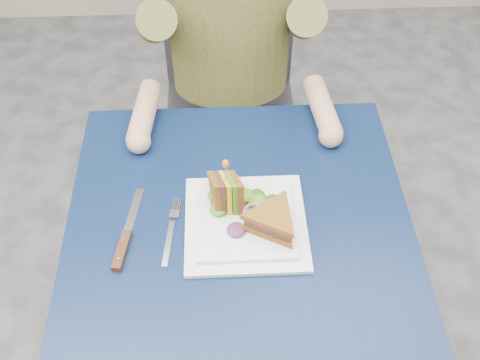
{
  "coord_description": "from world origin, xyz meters",
  "views": [
    {
      "loc": [
        -0.03,
        -0.74,
        1.7
      ],
      "look_at": [
        0.0,
        0.04,
        0.82
      ],
      "focal_mm": 42.0,
      "sensor_mm": 36.0,
      "label": 1
    }
  ],
  "objects_px": {
    "table": "(239,242)",
    "chair": "(230,82)",
    "fork": "(171,233)",
    "sandwich_upright": "(226,193)",
    "plate": "(246,222)",
    "sandwich_flat": "(273,220)",
    "knife": "(124,243)"
  },
  "relations": [
    {
      "from": "plate",
      "to": "fork",
      "type": "distance_m",
      "value": 0.16
    },
    {
      "from": "table",
      "to": "sandwich_flat",
      "type": "bearing_deg",
      "value": -27.49
    },
    {
      "from": "sandwich_flat",
      "to": "knife",
      "type": "relative_size",
      "value": 0.83
    },
    {
      "from": "sandwich_flat",
      "to": "sandwich_upright",
      "type": "xyz_separation_m",
      "value": [
        -0.09,
        0.07,
        0.01
      ]
    },
    {
      "from": "table",
      "to": "chair",
      "type": "xyz_separation_m",
      "value": [
        0.0,
        0.72,
        -0.11
      ]
    },
    {
      "from": "plate",
      "to": "table",
      "type": "bearing_deg",
      "value": 141.53
    },
    {
      "from": "chair",
      "to": "fork",
      "type": "xyz_separation_m",
      "value": [
        -0.15,
        -0.74,
        0.19
      ]
    },
    {
      "from": "sandwich_upright",
      "to": "fork",
      "type": "xyz_separation_m",
      "value": [
        -0.12,
        -0.06,
        -0.05
      ]
    },
    {
      "from": "knife",
      "to": "table",
      "type": "bearing_deg",
      "value": 11.72
    },
    {
      "from": "table",
      "to": "plate",
      "type": "relative_size",
      "value": 2.88
    },
    {
      "from": "fork",
      "to": "knife",
      "type": "distance_m",
      "value": 0.1
    },
    {
      "from": "sandwich_flat",
      "to": "knife",
      "type": "distance_m",
      "value": 0.31
    },
    {
      "from": "table",
      "to": "chair",
      "type": "distance_m",
      "value": 0.73
    },
    {
      "from": "sandwich_upright",
      "to": "sandwich_flat",
      "type": "bearing_deg",
      "value": -36.56
    },
    {
      "from": "sandwich_flat",
      "to": "knife",
      "type": "height_order",
      "value": "sandwich_flat"
    },
    {
      "from": "plate",
      "to": "sandwich_upright",
      "type": "xyz_separation_m",
      "value": [
        -0.04,
        0.04,
        0.05
      ]
    },
    {
      "from": "plate",
      "to": "knife",
      "type": "xyz_separation_m",
      "value": [
        -0.26,
        -0.04,
        -0.0
      ]
    },
    {
      "from": "sandwich_flat",
      "to": "fork",
      "type": "xyz_separation_m",
      "value": [
        -0.22,
        0.01,
        -0.04
      ]
    },
    {
      "from": "fork",
      "to": "sandwich_flat",
      "type": "bearing_deg",
      "value": -2.4
    },
    {
      "from": "sandwich_upright",
      "to": "knife",
      "type": "bearing_deg",
      "value": -158.65
    },
    {
      "from": "sandwich_flat",
      "to": "fork",
      "type": "bearing_deg",
      "value": 177.6
    },
    {
      "from": "chair",
      "to": "knife",
      "type": "relative_size",
      "value": 4.2
    },
    {
      "from": "chair",
      "to": "sandwich_upright",
      "type": "relative_size",
      "value": 6.85
    },
    {
      "from": "table",
      "to": "knife",
      "type": "xyz_separation_m",
      "value": [
        -0.24,
        -0.05,
        0.09
      ]
    },
    {
      "from": "fork",
      "to": "sandwich_upright",
      "type": "bearing_deg",
      "value": 26.61
    },
    {
      "from": "chair",
      "to": "fork",
      "type": "height_order",
      "value": "chair"
    },
    {
      "from": "fork",
      "to": "chair",
      "type": "bearing_deg",
      "value": 78.75
    },
    {
      "from": "sandwich_upright",
      "to": "knife",
      "type": "relative_size",
      "value": 0.61
    },
    {
      "from": "sandwich_flat",
      "to": "sandwich_upright",
      "type": "relative_size",
      "value": 1.36
    },
    {
      "from": "chair",
      "to": "plate",
      "type": "xyz_separation_m",
      "value": [
        0.01,
        -0.73,
        0.2
      ]
    },
    {
      "from": "plate",
      "to": "sandwich_upright",
      "type": "relative_size",
      "value": 1.92
    },
    {
      "from": "table",
      "to": "knife",
      "type": "distance_m",
      "value": 0.26
    }
  ]
}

